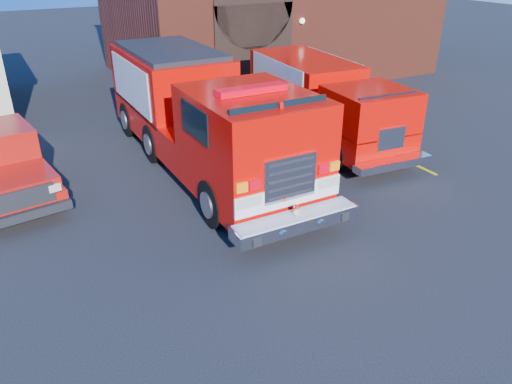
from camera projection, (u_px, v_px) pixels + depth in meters
ground at (233, 220)px, 12.37m from camera, size 100.00×100.00×0.00m
parking_stripe_near at (401, 158)px, 15.96m from camera, size 0.12×3.00×0.01m
parking_stripe_mid at (343, 130)px, 18.31m from camera, size 0.12×3.00×0.01m
parking_stripe_far at (298, 109)px, 20.67m from camera, size 0.12×3.00×0.01m
fire_engine at (201, 114)px, 14.66m from camera, size 3.03×10.37×3.19m
secondary_truck at (323, 99)px, 17.13m from camera, size 3.00×7.94×2.52m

